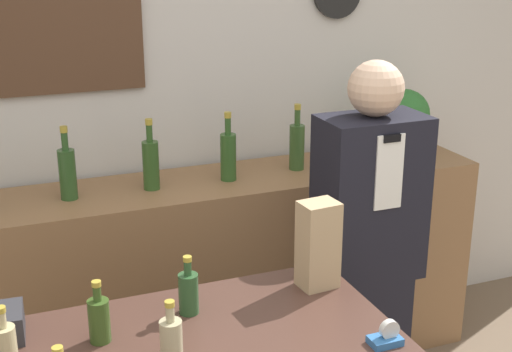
{
  "coord_description": "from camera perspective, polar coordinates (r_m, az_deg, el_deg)",
  "views": [
    {
      "loc": [
        -0.86,
        -1.19,
        2.03
      ],
      "look_at": [
        0.05,
        1.1,
        1.2
      ],
      "focal_mm": 50.0,
      "sensor_mm": 36.0,
      "label": 1
    }
  ],
  "objects": [
    {
      "name": "back_wall",
      "position": [
        3.37,
        -6.52,
        6.96
      ],
      "size": [
        5.2,
        0.09,
        2.7
      ],
      "color": "silver",
      "rests_on": "ground_plane"
    },
    {
      "name": "counter_bottle_4",
      "position": [
        2.17,
        -5.43,
        -9.21
      ],
      "size": [
        0.06,
        0.06,
        0.19
      ],
      "color": "#294E29",
      "rests_on": "display_counter"
    },
    {
      "name": "shelf_bottle_5",
      "position": [
        3.5,
        8.46,
        3.09
      ],
      "size": [
        0.07,
        0.07,
        0.31
      ],
      "color": "#2B4A22",
      "rests_on": "back_shelf"
    },
    {
      "name": "paper_bag",
      "position": [
        2.3,
        4.99,
        -5.5
      ],
      "size": [
        0.13,
        0.11,
        0.29
      ],
      "color": "tan",
      "rests_on": "display_counter"
    },
    {
      "name": "shelf_bottle_4",
      "position": [
        3.34,
        3.29,
        2.48
      ],
      "size": [
        0.07,
        0.07,
        0.31
      ],
      "color": "#355627",
      "rests_on": "back_shelf"
    },
    {
      "name": "gift_box",
      "position": [
        2.18,
        -19.83,
        -11.12
      ],
      "size": [
        0.14,
        0.15,
        0.09
      ],
      "color": "#2D2D33",
      "rests_on": "display_counter"
    },
    {
      "name": "tape_dispenser",
      "position": [
        2.07,
        10.4,
        -12.54
      ],
      "size": [
        0.09,
        0.06,
        0.07
      ],
      "color": "#2D66A8",
      "rests_on": "display_counter"
    },
    {
      "name": "counter_bottle_0",
      "position": [
        2.01,
        -19.43,
        -12.76
      ],
      "size": [
        0.06,
        0.06,
        0.19
      ],
      "color": "tan",
      "rests_on": "display_counter"
    },
    {
      "name": "shelf_bottle_3",
      "position": [
        3.18,
        -2.24,
        1.7
      ],
      "size": [
        0.07,
        0.07,
        0.31
      ],
      "color": "#2E5523",
      "rests_on": "back_shelf"
    },
    {
      "name": "shopkeeper",
      "position": [
        2.9,
        8.83,
        -6.74
      ],
      "size": [
        0.41,
        0.26,
        1.6
      ],
      "color": "black",
      "rests_on": "ground_plane"
    },
    {
      "name": "back_shelf",
      "position": [
        3.44,
        -1.57,
        -7.92
      ],
      "size": [
        2.34,
        0.47,
        0.99
      ],
      "color": "#8E6642",
      "rests_on": "ground_plane"
    },
    {
      "name": "counter_bottle_2",
      "position": [
        2.07,
        -12.44,
        -11.09
      ],
      "size": [
        0.06,
        0.06,
        0.19
      ],
      "color": "#35501F",
      "rests_on": "display_counter"
    },
    {
      "name": "potted_plant",
      "position": [
        3.58,
        11.75,
        4.42
      ],
      "size": [
        0.25,
        0.25,
        0.34
      ],
      "color": "#B27047",
      "rests_on": "back_shelf"
    },
    {
      "name": "shelf_bottle_1",
      "position": [
        3.05,
        -14.85,
        0.3
      ],
      "size": [
        0.07,
        0.07,
        0.31
      ],
      "color": "#2C5125",
      "rests_on": "back_shelf"
    },
    {
      "name": "shelf_bottle_2",
      "position": [
        3.1,
        -8.41,
        1.03
      ],
      "size": [
        0.07,
        0.07,
        0.31
      ],
      "color": "#2E5222",
      "rests_on": "back_shelf"
    },
    {
      "name": "counter_bottle_3",
      "position": [
        1.94,
        -6.8,
        -12.93
      ],
      "size": [
        0.06,
        0.06,
        0.19
      ],
      "color": "tan",
      "rests_on": "display_counter"
    }
  ]
}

